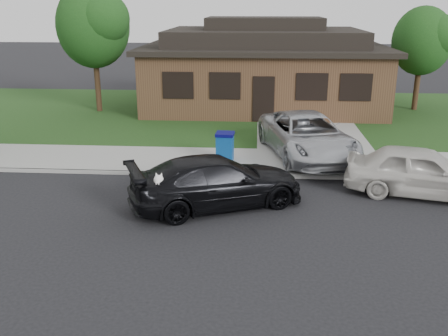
# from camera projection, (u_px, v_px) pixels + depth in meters

# --- Properties ---
(ground) EXTENTS (120.00, 120.00, 0.00)m
(ground) POSITION_uv_depth(u_px,v_px,m) (117.00, 217.00, 13.49)
(ground) COLOR black
(ground) RESTS_ON ground
(sidewalk) EXTENTS (60.00, 3.00, 0.12)m
(sidewalk) POSITION_uv_depth(u_px,v_px,m) (154.00, 160.00, 18.21)
(sidewalk) COLOR gray
(sidewalk) RESTS_ON ground
(curb) EXTENTS (60.00, 0.12, 0.12)m
(curb) POSITION_uv_depth(u_px,v_px,m) (145.00, 173.00, 16.79)
(curb) COLOR gray
(curb) RESTS_ON ground
(lawn) EXTENTS (60.00, 13.00, 0.13)m
(lawn) POSITION_uv_depth(u_px,v_px,m) (185.00, 113.00, 25.77)
(lawn) COLOR #193814
(lawn) RESTS_ON ground
(driveway) EXTENTS (4.50, 13.00, 0.14)m
(driveway) POSITION_uv_depth(u_px,v_px,m) (307.00, 129.00, 22.54)
(driveway) COLOR gray
(driveway) RESTS_ON ground
(sedan) EXTENTS (5.34, 3.86, 1.44)m
(sedan) POSITION_uv_depth(u_px,v_px,m) (216.00, 182.00, 14.04)
(sedan) COLOR black
(sedan) RESTS_ON ground
(minivan) EXTENTS (3.79, 5.98, 1.54)m
(minivan) POSITION_uv_depth(u_px,v_px,m) (307.00, 136.00, 18.16)
(minivan) COLOR #B6B9BE
(minivan) RESTS_ON driveway
(white_compact) EXTENTS (4.67, 2.75, 1.49)m
(white_compact) POSITION_uv_depth(u_px,v_px,m) (421.00, 171.00, 14.82)
(white_compact) COLOR beige
(white_compact) RESTS_ON ground
(recycling_bin) EXTENTS (0.67, 0.70, 1.04)m
(recycling_bin) POSITION_uv_depth(u_px,v_px,m) (225.00, 147.00, 17.71)
(recycling_bin) COLOR navy
(recycling_bin) RESTS_ON sidewalk
(house) EXTENTS (12.60, 8.60, 4.65)m
(house) POSITION_uv_depth(u_px,v_px,m) (263.00, 69.00, 26.75)
(house) COLOR #422B1C
(house) RESTS_ON ground
(tree_0) EXTENTS (3.78, 3.60, 6.34)m
(tree_0) POSITION_uv_depth(u_px,v_px,m) (95.00, 24.00, 24.54)
(tree_0) COLOR #332114
(tree_0) RESTS_ON ground
(tree_1) EXTENTS (3.15, 3.00, 5.25)m
(tree_1) POSITION_uv_depth(u_px,v_px,m) (426.00, 40.00, 25.15)
(tree_1) COLOR #332114
(tree_1) RESTS_ON ground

